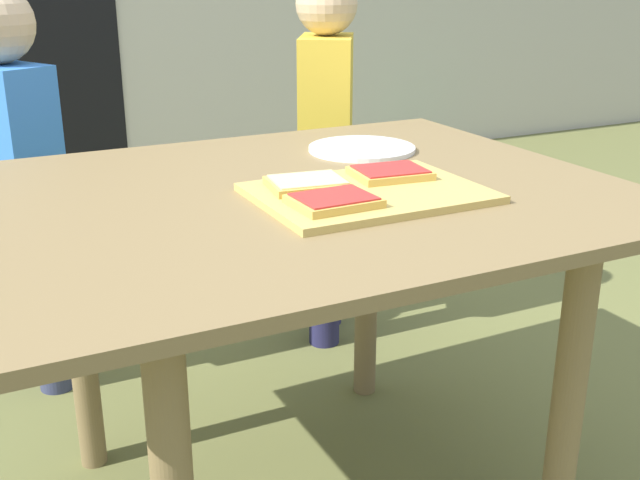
{
  "coord_description": "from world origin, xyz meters",
  "views": [
    {
      "loc": [
        -0.57,
        -1.23,
        1.08
      ],
      "look_at": [
        0.04,
        0.0,
        0.59
      ],
      "focal_mm": 43.88,
      "sensor_mm": 36.0,
      "label": 1
    }
  ],
  "objects_px": {
    "cutting_board": "(368,193)",
    "pizza_slice_far_left": "(306,184)",
    "pizza_slice_far_right": "(390,173)",
    "dining_table": "(298,243)",
    "pizza_slice_near_left": "(334,201)",
    "child_left": "(13,164)",
    "garden_hose_coil": "(454,163)",
    "child_right": "(326,139)",
    "plate_white_right": "(362,149)"
  },
  "relations": [
    {
      "from": "dining_table",
      "to": "garden_hose_coil",
      "type": "relative_size",
      "value": 3.51
    },
    {
      "from": "plate_white_right",
      "to": "child_right",
      "type": "relative_size",
      "value": 0.22
    },
    {
      "from": "pizza_slice_far_right",
      "to": "plate_white_right",
      "type": "xyz_separation_m",
      "value": [
        0.09,
        0.26,
        -0.02
      ]
    },
    {
      "from": "child_right",
      "to": "garden_hose_coil",
      "type": "relative_size",
      "value": 3.2
    },
    {
      "from": "child_left",
      "to": "cutting_board",
      "type": "bearing_deg",
      "value": -61.11
    },
    {
      "from": "plate_white_right",
      "to": "child_left",
      "type": "xyz_separation_m",
      "value": [
        -0.66,
        0.58,
        -0.09
      ]
    },
    {
      "from": "pizza_slice_far_right",
      "to": "child_left",
      "type": "relative_size",
      "value": 0.14
    },
    {
      "from": "pizza_slice_far_left",
      "to": "pizza_slice_near_left",
      "type": "height_order",
      "value": "same"
    },
    {
      "from": "dining_table",
      "to": "cutting_board",
      "type": "height_order",
      "value": "cutting_board"
    },
    {
      "from": "garden_hose_coil",
      "to": "dining_table",
      "type": "bearing_deg",
      "value": -131.84
    },
    {
      "from": "pizza_slice_far_left",
      "to": "pizza_slice_far_right",
      "type": "bearing_deg",
      "value": -0.53
    },
    {
      "from": "cutting_board",
      "to": "child_left",
      "type": "bearing_deg",
      "value": 118.89
    },
    {
      "from": "child_left",
      "to": "garden_hose_coil",
      "type": "distance_m",
      "value": 2.87
    },
    {
      "from": "pizza_slice_far_left",
      "to": "pizza_slice_far_right",
      "type": "distance_m",
      "value": 0.17
    },
    {
      "from": "child_right",
      "to": "child_left",
      "type": "bearing_deg",
      "value": 174.01
    },
    {
      "from": "child_left",
      "to": "pizza_slice_far_right",
      "type": "bearing_deg",
      "value": -55.75
    },
    {
      "from": "pizza_slice_far_right",
      "to": "dining_table",
      "type": "bearing_deg",
      "value": 165.88
    },
    {
      "from": "child_right",
      "to": "dining_table",
      "type": "bearing_deg",
      "value": -120.56
    },
    {
      "from": "dining_table",
      "to": "child_left",
      "type": "distance_m",
      "value": 0.9
    },
    {
      "from": "pizza_slice_near_left",
      "to": "pizza_slice_far_right",
      "type": "distance_m",
      "value": 0.21
    },
    {
      "from": "dining_table",
      "to": "garden_hose_coil",
      "type": "xyz_separation_m",
      "value": [
        2.0,
        2.24,
        -0.57
      ]
    },
    {
      "from": "plate_white_right",
      "to": "pizza_slice_far_left",
      "type": "bearing_deg",
      "value": -135.04
    },
    {
      "from": "pizza_slice_far_right",
      "to": "child_left",
      "type": "xyz_separation_m",
      "value": [
        -0.57,
        0.84,
        -0.11
      ]
    },
    {
      "from": "pizza_slice_far_left",
      "to": "child_right",
      "type": "relative_size",
      "value": 0.14
    },
    {
      "from": "pizza_slice_far_left",
      "to": "pizza_slice_far_right",
      "type": "height_order",
      "value": "same"
    },
    {
      "from": "dining_table",
      "to": "child_right",
      "type": "distance_m",
      "value": 0.83
    },
    {
      "from": "dining_table",
      "to": "cutting_board",
      "type": "relative_size",
      "value": 2.99
    },
    {
      "from": "cutting_board",
      "to": "plate_white_right",
      "type": "height_order",
      "value": "cutting_board"
    },
    {
      "from": "cutting_board",
      "to": "pizza_slice_far_left",
      "type": "bearing_deg",
      "value": 148.15
    },
    {
      "from": "plate_white_right",
      "to": "garden_hose_coil",
      "type": "distance_m",
      "value": 2.76
    },
    {
      "from": "plate_white_right",
      "to": "garden_hose_coil",
      "type": "height_order",
      "value": "plate_white_right"
    },
    {
      "from": "pizza_slice_far_right",
      "to": "plate_white_right",
      "type": "relative_size",
      "value": 0.63
    },
    {
      "from": "pizza_slice_far_left",
      "to": "plate_white_right",
      "type": "relative_size",
      "value": 0.64
    },
    {
      "from": "dining_table",
      "to": "cutting_board",
      "type": "xyz_separation_m",
      "value": [
        0.09,
        -0.1,
        0.11
      ]
    },
    {
      "from": "cutting_board",
      "to": "child_right",
      "type": "relative_size",
      "value": 0.37
    },
    {
      "from": "pizza_slice_near_left",
      "to": "garden_hose_coil",
      "type": "bearing_deg",
      "value": 49.95
    },
    {
      "from": "dining_table",
      "to": "pizza_slice_far_left",
      "type": "xyz_separation_m",
      "value": [
        -0.0,
        -0.04,
        0.12
      ]
    },
    {
      "from": "pizza_slice_near_left",
      "to": "garden_hose_coil",
      "type": "relative_size",
      "value": 0.41
    },
    {
      "from": "pizza_slice_far_right",
      "to": "child_right",
      "type": "distance_m",
      "value": 0.8
    },
    {
      "from": "dining_table",
      "to": "pizza_slice_far_right",
      "type": "bearing_deg",
      "value": -14.12
    },
    {
      "from": "pizza_slice_near_left",
      "to": "plate_white_right",
      "type": "relative_size",
      "value": 0.59
    },
    {
      "from": "pizza_slice_far_left",
      "to": "plate_white_right",
      "type": "bearing_deg",
      "value": 44.96
    },
    {
      "from": "cutting_board",
      "to": "pizza_slice_far_right",
      "type": "bearing_deg",
      "value": 35.33
    },
    {
      "from": "pizza_slice_near_left",
      "to": "pizza_slice_far_right",
      "type": "bearing_deg",
      "value": 32.6
    },
    {
      "from": "pizza_slice_far_left",
      "to": "pizza_slice_near_left",
      "type": "distance_m",
      "value": 0.11
    },
    {
      "from": "pizza_slice_far_left",
      "to": "garden_hose_coil",
      "type": "relative_size",
      "value": 0.45
    },
    {
      "from": "dining_table",
      "to": "pizza_slice_far_left",
      "type": "height_order",
      "value": "pizza_slice_far_left"
    },
    {
      "from": "plate_white_right",
      "to": "cutting_board",
      "type": "bearing_deg",
      "value": -117.71
    },
    {
      "from": "dining_table",
      "to": "pizza_slice_far_right",
      "type": "distance_m",
      "value": 0.21
    },
    {
      "from": "cutting_board",
      "to": "pizza_slice_far_right",
      "type": "distance_m",
      "value": 0.1
    }
  ]
}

